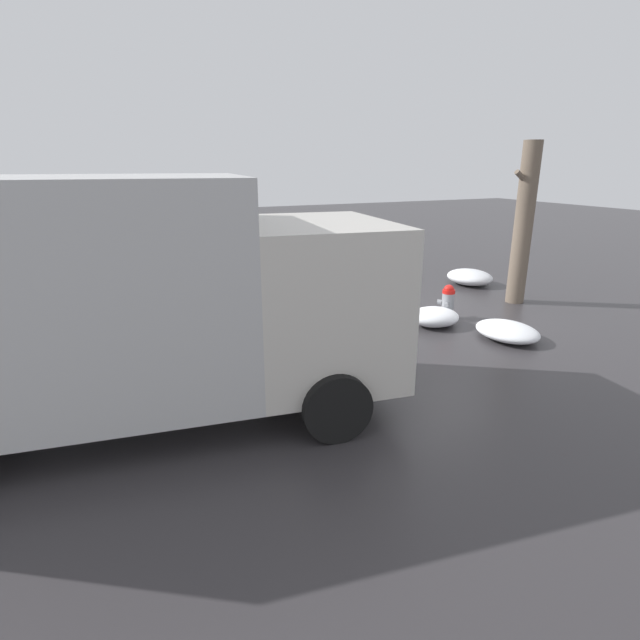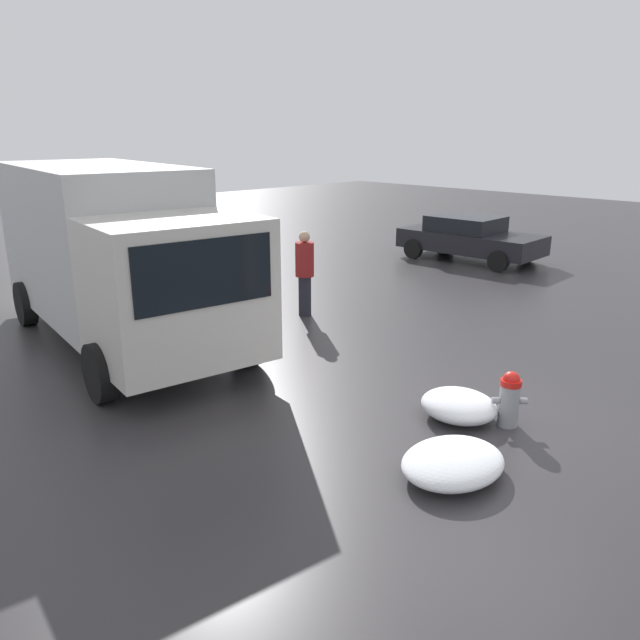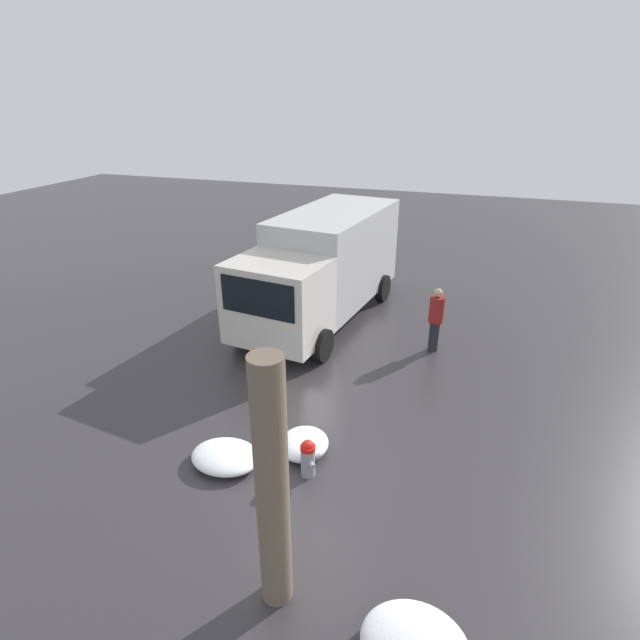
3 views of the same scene
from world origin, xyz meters
name	(u,v)px [view 2 (image 2 of 3)]	position (x,y,z in m)	size (l,w,h in m)	color
ground_plane	(507,425)	(0.00, 0.00, 0.00)	(60.00, 60.00, 0.00)	#333033
fire_hydrant	(509,398)	(0.00, 0.00, 0.40)	(0.40, 0.40, 0.78)	gray
delivery_truck	(115,250)	(7.04, 2.01, 1.74)	(7.38, 3.49, 3.23)	beige
pedestrian	(305,270)	(5.79, -1.61, 1.00)	(0.40, 0.40, 1.83)	#23232D
parked_car	(469,237)	(6.67, -9.32, 0.70)	(4.34, 2.24, 1.34)	black
snow_pile_by_hydrant	(459,406)	(0.59, 0.30, 0.19)	(1.08, 0.98, 0.39)	white
snow_pile_curbside	(453,462)	(-0.21, 1.62, 0.16)	(1.08, 1.36, 0.32)	white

